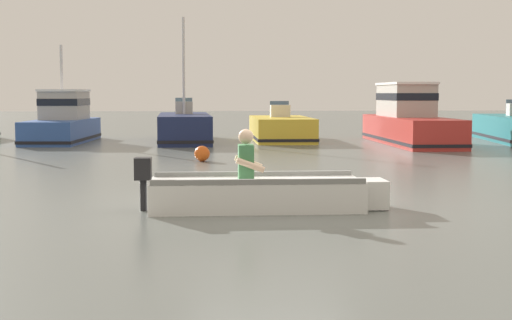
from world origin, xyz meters
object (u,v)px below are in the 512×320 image
at_px(moored_boat_blue, 63,122).
at_px(rowboat_with_person, 261,193).
at_px(moored_boat_red, 409,121).
at_px(moored_boat_navy, 184,128).
at_px(moored_boat_yellow, 281,129).
at_px(mooring_buoy, 202,154).

bearing_deg(moored_boat_blue, rowboat_with_person, -69.55).
height_order(rowboat_with_person, moored_boat_red, moored_boat_red).
bearing_deg(moored_boat_red, moored_boat_blue, 172.14).
relative_size(rowboat_with_person, moored_boat_red, 0.55).
bearing_deg(rowboat_with_person, moored_boat_navy, 95.60).
distance_m(rowboat_with_person, moored_boat_yellow, 15.82).
xyz_separation_m(moored_boat_red, mooring_buoy, (-7.04, -6.10, -0.57)).
bearing_deg(mooring_buoy, moored_boat_red, 40.93).
bearing_deg(moored_boat_navy, moored_boat_blue, 179.03).
distance_m(moored_boat_red, mooring_buoy, 9.33).
xyz_separation_m(rowboat_with_person, moored_boat_red, (6.17, 13.83, 0.52)).
relative_size(moored_boat_red, mooring_buoy, 17.27).
height_order(moored_boat_yellow, mooring_buoy, moored_boat_yellow).
xyz_separation_m(moored_boat_navy, mooring_buoy, (0.64, -7.68, -0.27)).
bearing_deg(rowboat_with_person, moored_boat_blue, 110.45).
distance_m(rowboat_with_person, moored_boat_blue, 16.52).
bearing_deg(moored_boat_navy, rowboat_with_person, -84.40).
distance_m(moored_boat_blue, moored_boat_red, 12.05).
distance_m(moored_boat_blue, moored_boat_navy, 4.27).
relative_size(moored_boat_blue, moored_boat_navy, 0.85).
bearing_deg(moored_boat_yellow, moored_boat_red, -24.08).
xyz_separation_m(moored_boat_blue, mooring_buoy, (4.90, -7.75, -0.49)).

